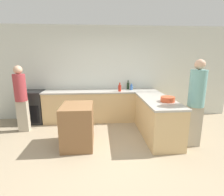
% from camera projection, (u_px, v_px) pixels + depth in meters
% --- Properties ---
extents(ground_plane, '(14.00, 14.00, 0.00)m').
position_uv_depth(ground_plane, '(103.00, 155.00, 3.30)').
color(ground_plane, tan).
extents(wall_back, '(8.00, 0.06, 2.70)m').
position_uv_depth(wall_back, '(101.00, 73.00, 5.20)').
color(wall_back, silver).
rests_on(wall_back, ground_plane).
extents(counter_back, '(3.24, 0.63, 0.89)m').
position_uv_depth(counter_back, '(101.00, 105.00, 5.09)').
color(counter_back, '#D6B27A').
rests_on(counter_back, ground_plane).
extents(counter_peninsula, '(0.69, 1.74, 0.89)m').
position_uv_depth(counter_peninsula, '(157.00, 118.00, 4.06)').
color(counter_peninsula, '#D6B27A').
rests_on(counter_peninsula, ground_plane).
extents(range_oven, '(0.64, 0.61, 0.90)m').
position_uv_depth(range_oven, '(33.00, 107.00, 4.94)').
color(range_oven, black).
rests_on(range_oven, ground_plane).
extents(island_table, '(0.62, 0.81, 0.87)m').
position_uv_depth(island_table, '(78.00, 125.00, 3.61)').
color(island_table, brown).
rests_on(island_table, ground_plane).
extents(mixing_bowl, '(0.30, 0.30, 0.11)m').
position_uv_depth(mixing_bowl, '(168.00, 99.00, 3.72)').
color(mixing_bowl, '#DB512D').
rests_on(mixing_bowl, counter_peninsula).
extents(hot_sauce_bottle, '(0.08, 0.08, 0.24)m').
position_uv_depth(hot_sauce_bottle, '(120.00, 88.00, 4.86)').
color(hot_sauce_bottle, red).
rests_on(hot_sauce_bottle, counter_back).
extents(wine_bottle_dark, '(0.07, 0.07, 0.27)m').
position_uv_depth(wine_bottle_dark, '(128.00, 86.00, 5.19)').
color(wine_bottle_dark, black).
rests_on(wine_bottle_dark, counter_back).
extents(water_bottle_blue, '(0.08, 0.08, 0.18)m').
position_uv_depth(water_bottle_blue, '(131.00, 87.00, 5.09)').
color(water_bottle_blue, '#386BB7').
rests_on(water_bottle_blue, counter_back).
extents(person_by_range, '(0.28, 0.28, 1.63)m').
position_uv_depth(person_by_range, '(21.00, 96.00, 4.22)').
color(person_by_range, '#ADA38E').
rests_on(person_by_range, ground_plane).
extents(person_at_peninsula, '(0.31, 0.31, 1.78)m').
position_uv_depth(person_at_peninsula, '(196.00, 100.00, 3.47)').
color(person_at_peninsula, '#ADA38E').
rests_on(person_at_peninsula, ground_plane).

